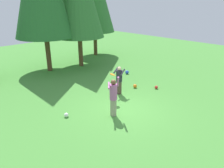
{
  "coord_description": "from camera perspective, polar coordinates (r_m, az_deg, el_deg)",
  "views": [
    {
      "loc": [
        -6.92,
        -6.17,
        5.01
      ],
      "look_at": [
        0.16,
        0.92,
        1.05
      ],
      "focal_mm": 34.34,
      "sensor_mm": 36.0,
      "label": 1
    }
  ],
  "objects": [
    {
      "name": "ball_blue",
      "position": [
        15.49,
        4.01,
        3.16
      ],
      "size": [
        0.26,
        0.26,
        0.26
      ],
      "primitive_type": "sphere",
      "color": "blue",
      "rests_on": "ground_plane"
    },
    {
      "name": "person_catcher",
      "position": [
        11.89,
        1.92,
        1.59
      ],
      "size": [
        0.68,
        0.64,
        1.61
      ],
      "rotation": [
        0.0,
        0.0,
        -2.79
      ],
      "color": "#4C382D",
      "rests_on": "ground_plane"
    },
    {
      "name": "ball_red",
      "position": [
        13.14,
        11.72,
        -0.86
      ],
      "size": [
        0.2,
        0.2,
        0.2
      ],
      "primitive_type": "sphere",
      "color": "red",
      "rests_on": "ground_plane"
    },
    {
      "name": "ball_white",
      "position": [
        10.09,
        -12.09,
        -8.06
      ],
      "size": [
        0.2,
        0.2,
        0.2
      ],
      "primitive_type": "sphere",
      "color": "white",
      "rests_on": "ground_plane"
    },
    {
      "name": "ground_plane",
      "position": [
        10.54,
        2.95,
        -6.85
      ],
      "size": [
        40.0,
        40.0,
        0.0
      ],
      "primitive_type": "plane",
      "color": "#478C38"
    },
    {
      "name": "ball_orange",
      "position": [
        13.07,
        6.14,
        -0.54
      ],
      "size": [
        0.23,
        0.23,
        0.23
      ],
      "primitive_type": "sphere",
      "color": "orange",
      "rests_on": "ground_plane"
    },
    {
      "name": "person_thrower",
      "position": [
        9.55,
        0.37,
        -2.82
      ],
      "size": [
        0.69,
        0.69,
        1.96
      ],
      "rotation": [
        0.0,
        0.0,
        0.81
      ],
      "color": "gray",
      "rests_on": "ground_plane"
    },
    {
      "name": "frisbee",
      "position": [
        10.96,
        0.1,
        2.55
      ],
      "size": [
        0.36,
        0.36,
        0.12
      ],
      "color": "orange"
    }
  ]
}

